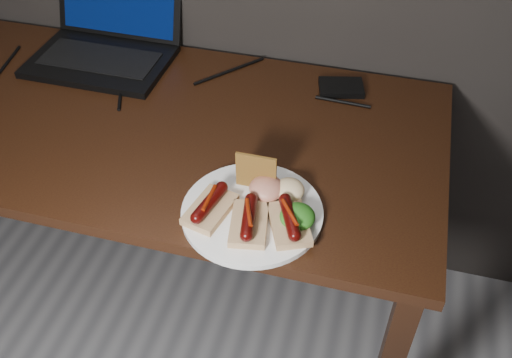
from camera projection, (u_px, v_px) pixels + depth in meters
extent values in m
cube|color=black|center=(152.00, 126.00, 1.39)|extent=(1.40, 0.70, 0.03)
cube|color=black|center=(25.00, 130.00, 1.98)|extent=(0.05, 0.05, 0.72)
cube|color=black|center=(405.00, 200.00, 1.73)|extent=(0.05, 0.05, 0.72)
cube|color=black|center=(100.00, 62.00, 1.56)|extent=(0.37, 0.25, 0.02)
cube|color=black|center=(99.00, 58.00, 1.55)|extent=(0.32, 0.14, 0.00)
cube|color=black|center=(341.00, 88.00, 1.47)|extent=(0.13, 0.10, 0.02)
cylinder|color=black|center=(121.00, 89.00, 1.47)|extent=(0.07, 0.17, 0.01)
cylinder|color=black|center=(230.00, 71.00, 1.53)|extent=(0.15, 0.17, 0.01)
cylinder|color=black|center=(343.00, 102.00, 1.43)|extent=(0.14, 0.01, 0.01)
cylinder|color=black|center=(5.00, 66.00, 1.55)|extent=(0.04, 0.20, 0.01)
cylinder|color=white|center=(252.00, 212.00, 1.15)|extent=(0.30, 0.30, 0.01)
cube|color=tan|center=(210.00, 209.00, 1.13)|extent=(0.09, 0.13, 0.02)
cylinder|color=#430704|center=(210.00, 202.00, 1.12)|extent=(0.05, 0.10, 0.02)
sphere|color=#430704|center=(197.00, 218.00, 1.09)|extent=(0.03, 0.02, 0.02)
sphere|color=#430704|center=(222.00, 187.00, 1.15)|extent=(0.02, 0.02, 0.02)
cylinder|color=#6C1705|center=(209.00, 198.00, 1.11)|extent=(0.01, 0.07, 0.01)
cube|color=tan|center=(249.00, 224.00, 1.10)|extent=(0.09, 0.13, 0.02)
cylinder|color=#430704|center=(249.00, 217.00, 1.09)|extent=(0.04, 0.10, 0.02)
sphere|color=#430704|center=(246.00, 235.00, 1.06)|extent=(0.03, 0.02, 0.02)
sphere|color=#430704|center=(251.00, 199.00, 1.12)|extent=(0.03, 0.02, 0.02)
cylinder|color=#6C1705|center=(249.00, 212.00, 1.08)|extent=(0.03, 0.07, 0.01)
cube|color=tan|center=(289.00, 224.00, 1.10)|extent=(0.11, 0.13, 0.02)
cylinder|color=#430704|center=(290.00, 217.00, 1.09)|extent=(0.06, 0.10, 0.02)
sphere|color=#430704|center=(295.00, 235.00, 1.06)|extent=(0.03, 0.02, 0.02)
sphere|color=#430704|center=(285.00, 199.00, 1.12)|extent=(0.03, 0.02, 0.02)
cylinder|color=#6C1705|center=(290.00, 212.00, 1.08)|extent=(0.05, 0.06, 0.01)
cube|color=olive|center=(256.00, 172.00, 1.16)|extent=(0.08, 0.01, 0.08)
ellipsoid|color=#165010|center=(297.00, 216.00, 1.10)|extent=(0.07, 0.07, 0.04)
ellipsoid|color=#AA1116|center=(267.00, 188.00, 1.16)|extent=(0.07, 0.07, 0.04)
ellipsoid|color=silver|center=(289.00, 190.00, 1.16)|extent=(0.06, 0.06, 0.04)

